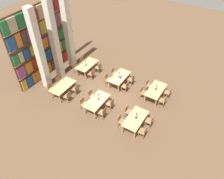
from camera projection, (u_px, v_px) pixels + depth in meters
ground_plane at (109, 95)px, 15.75m from camera, size 40.00×40.00×0.00m
bookshelf_bank at (45, 41)px, 16.10m from camera, size 6.06×0.35×5.50m
pillar_left at (39, 51)px, 14.56m from camera, size 0.47×0.47×6.00m
pillar_center at (55, 42)px, 15.50m from camera, size 0.47×0.47×6.00m
pillar_right at (68, 33)px, 16.44m from camera, size 0.47×0.47×6.00m
reading_table_0 at (135, 119)px, 13.21m from camera, size 1.88×0.96×0.77m
chair_0 at (143, 132)px, 12.77m from camera, size 0.42×0.40×0.89m
chair_1 at (121, 121)px, 13.37m from camera, size 0.42×0.40×0.89m
chair_2 at (150, 121)px, 13.36m from camera, size 0.42×0.40×0.89m
chair_3 at (128, 111)px, 13.96m from camera, size 0.42×0.40×0.89m
desk_lamp_0 at (137, 115)px, 12.97m from camera, size 0.14×0.14×0.44m
reading_table_1 at (156, 90)px, 15.12m from camera, size 1.88×0.96×0.77m
chair_4 at (163, 100)px, 14.68m from camera, size 0.42×0.40×0.89m
chair_5 at (143, 92)px, 15.27m from camera, size 0.42×0.40×0.89m
chair_6 at (168, 92)px, 15.26m from camera, size 0.42×0.40×0.89m
chair_7 at (148, 85)px, 15.86m from camera, size 0.42×0.40×0.89m
desk_lamp_1 at (157, 86)px, 14.89m from camera, size 0.14×0.14×0.41m
reading_table_2 at (97, 101)px, 14.33m from camera, size 1.88×0.96×0.77m
chair_8 at (103, 112)px, 13.87m from camera, size 0.42×0.40×0.89m
chair_9 at (84, 103)px, 14.47m from camera, size 0.42×0.40×0.89m
chair_10 at (111, 104)px, 14.46m from camera, size 0.42×0.40×0.89m
chair_11 at (92, 95)px, 15.06m from camera, size 0.42×0.40×0.89m
desk_lamp_2 at (98, 96)px, 14.14m from camera, size 0.14×0.14×0.49m
reading_table_3 at (120, 77)px, 16.20m from camera, size 1.88×0.96×0.77m
chair_12 at (126, 86)px, 15.76m from camera, size 0.42×0.40×0.89m
chair_13 at (108, 79)px, 16.36m from camera, size 0.42×0.40×0.89m
chair_14 at (131, 79)px, 16.32m from camera, size 0.42×0.40×0.89m
chair_15 at (114, 73)px, 16.92m from camera, size 0.42×0.40×0.89m
desk_lamp_3 at (119, 74)px, 15.88m from camera, size 0.14×0.14×0.46m
laptop at (122, 79)px, 15.88m from camera, size 0.32×0.22×0.21m
reading_table_4 at (63, 87)px, 15.41m from camera, size 1.88×0.96×0.77m
chair_16 at (68, 96)px, 14.98m from camera, size 0.42×0.40×0.89m
chair_17 at (51, 88)px, 15.58m from camera, size 0.42×0.40×0.89m
chair_18 at (76, 89)px, 15.53m from camera, size 0.42×0.40×0.89m
chair_19 at (60, 82)px, 16.13m from camera, size 0.42×0.40×0.89m
reading_table_5 at (87, 65)px, 17.32m from camera, size 1.88×0.96×0.77m
chair_20 at (92, 74)px, 16.84m from camera, size 0.42×0.40×0.89m
chair_21 at (76, 67)px, 17.44m from camera, size 0.42×0.40×0.89m
chair_22 at (99, 67)px, 17.44m from camera, size 0.42×0.40×0.89m
chair_23 at (83, 62)px, 18.04m from camera, size 0.42×0.40×0.89m
desk_lamp_4 at (85, 62)px, 16.96m from camera, size 0.14×0.14×0.46m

